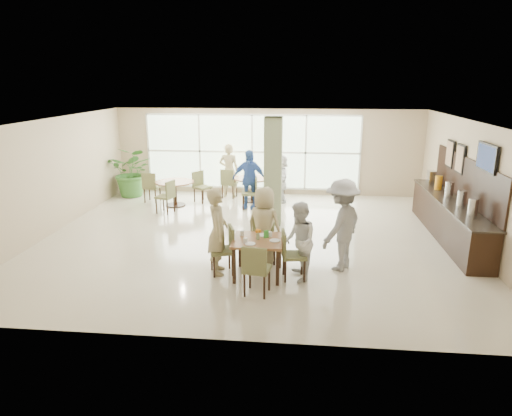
# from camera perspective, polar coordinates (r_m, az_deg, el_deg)

# --- Properties ---
(ground) EXTENTS (10.00, 10.00, 0.00)m
(ground) POSITION_cam_1_polar(r_m,az_deg,el_deg) (11.06, -0.41, -3.77)
(ground) COLOR beige
(ground) RESTS_ON ground
(room_shell) EXTENTS (10.00, 10.00, 10.00)m
(room_shell) POSITION_cam_1_polar(r_m,az_deg,el_deg) (10.61, -0.43, 4.92)
(room_shell) COLOR white
(room_shell) RESTS_ON ground
(window_bank) EXTENTS (7.00, 0.04, 7.00)m
(window_bank) POSITION_cam_1_polar(r_m,az_deg,el_deg) (15.09, -0.50, 7.02)
(window_bank) COLOR silver
(window_bank) RESTS_ON ground
(column) EXTENTS (0.45, 0.45, 2.80)m
(column) POSITION_cam_1_polar(r_m,az_deg,el_deg) (11.81, 2.14, 4.54)
(column) COLOR #757E58
(column) RESTS_ON ground
(main_table) EXTENTS (0.96, 0.96, 0.75)m
(main_table) POSITION_cam_1_polar(r_m,az_deg,el_deg) (8.79, 0.24, -4.49)
(main_table) COLOR brown
(main_table) RESTS_ON ground
(round_table_left) EXTENTS (1.16, 1.16, 0.75)m
(round_table_left) POSITION_cam_1_polar(r_m,az_deg,el_deg) (13.97, -10.11, 2.65)
(round_table_left) COLOR brown
(round_table_left) RESTS_ON ground
(round_table_right) EXTENTS (1.16, 1.16, 0.75)m
(round_table_right) POSITION_cam_1_polar(r_m,az_deg,el_deg) (14.28, -0.47, 3.18)
(round_table_right) COLOR brown
(round_table_right) RESTS_ON ground
(chairs_main_table) EXTENTS (1.96, 1.98, 0.95)m
(chairs_main_table) POSITION_cam_1_polar(r_m,az_deg,el_deg) (8.82, 0.40, -5.68)
(chairs_main_table) COLOR #5A6135
(chairs_main_table) RESTS_ON ground
(chairs_table_left) EXTENTS (2.13, 1.89, 0.95)m
(chairs_table_left) POSITION_cam_1_polar(r_m,az_deg,el_deg) (14.02, -10.30, 2.22)
(chairs_table_left) COLOR #5A6135
(chairs_table_left) RESTS_ON ground
(chairs_table_right) EXTENTS (2.09, 1.91, 0.95)m
(chairs_table_right) POSITION_cam_1_polar(r_m,az_deg,el_deg) (14.27, -0.54, 2.72)
(chairs_table_right) COLOR #5A6135
(chairs_table_right) RESTS_ON ground
(tabletop_clutter) EXTENTS (0.79, 0.71, 0.21)m
(tabletop_clutter) POSITION_cam_1_polar(r_m,az_deg,el_deg) (8.75, 0.25, -3.54)
(tabletop_clutter) COLOR white
(tabletop_clutter) RESTS_ON main_table
(buffet_counter) EXTENTS (0.64, 4.70, 1.95)m
(buffet_counter) POSITION_cam_1_polar(r_m,az_deg,el_deg) (11.87, 23.05, -0.90)
(buffet_counter) COLOR black
(buffet_counter) RESTS_ON ground
(wall_tv) EXTENTS (0.06, 1.00, 0.58)m
(wall_tv) POSITION_cam_1_polar(r_m,az_deg,el_deg) (10.60, 26.91, 5.65)
(wall_tv) COLOR black
(wall_tv) RESTS_ON ground
(framed_art_a) EXTENTS (0.05, 0.55, 0.70)m
(framed_art_a) POSITION_cam_1_polar(r_m,az_deg,el_deg) (12.13, 24.16, 5.62)
(framed_art_a) COLOR black
(framed_art_a) RESTS_ON ground
(framed_art_b) EXTENTS (0.05, 0.55, 0.70)m
(framed_art_b) POSITION_cam_1_polar(r_m,az_deg,el_deg) (12.88, 23.09, 6.26)
(framed_art_b) COLOR black
(framed_art_b) RESTS_ON ground
(potted_plant) EXTENTS (1.57, 1.57, 1.63)m
(potted_plant) POSITION_cam_1_polar(r_m,az_deg,el_deg) (15.37, -15.18, 4.40)
(potted_plant) COLOR #38712D
(potted_plant) RESTS_ON ground
(teen_left) EXTENTS (0.50, 0.68, 1.71)m
(teen_left) POSITION_cam_1_polar(r_m,az_deg,el_deg) (8.90, -4.79, -2.94)
(teen_left) COLOR tan
(teen_left) RESTS_ON ground
(teen_far) EXTENTS (0.90, 0.72, 1.61)m
(teen_far) POSITION_cam_1_polar(r_m,az_deg,el_deg) (9.41, 1.02, -2.16)
(teen_far) COLOR tan
(teen_far) RESTS_ON ground
(teen_right) EXTENTS (0.69, 0.83, 1.52)m
(teen_right) POSITION_cam_1_polar(r_m,az_deg,el_deg) (8.64, 5.39, -4.21)
(teen_right) COLOR white
(teen_right) RESTS_ON ground
(teen_standing) EXTENTS (1.23, 1.38, 1.85)m
(teen_standing) POSITION_cam_1_polar(r_m,az_deg,el_deg) (9.19, 10.67, -2.09)
(teen_standing) COLOR #99999B
(teen_standing) RESTS_ON ground
(adult_a) EXTENTS (1.12, 0.77, 1.74)m
(adult_a) POSITION_cam_1_polar(r_m,az_deg,el_deg) (13.41, -0.88, 3.61)
(adult_a) COLOR #3A61AE
(adult_a) RESTS_ON ground
(adult_b) EXTENTS (0.98, 1.49, 1.49)m
(adult_b) POSITION_cam_1_polar(r_m,az_deg,el_deg) (14.17, 3.12, 3.71)
(adult_b) COLOR white
(adult_b) RESTS_ON ground
(adult_standing) EXTENTS (0.65, 0.44, 1.75)m
(adult_standing) POSITION_cam_1_polar(r_m,az_deg,el_deg) (14.72, -3.40, 4.68)
(adult_standing) COLOR tan
(adult_standing) RESTS_ON ground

